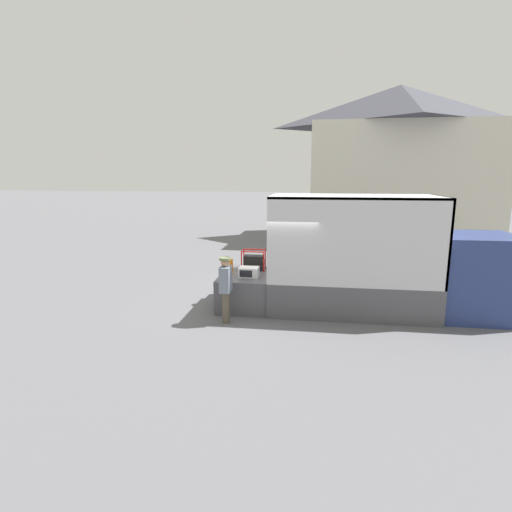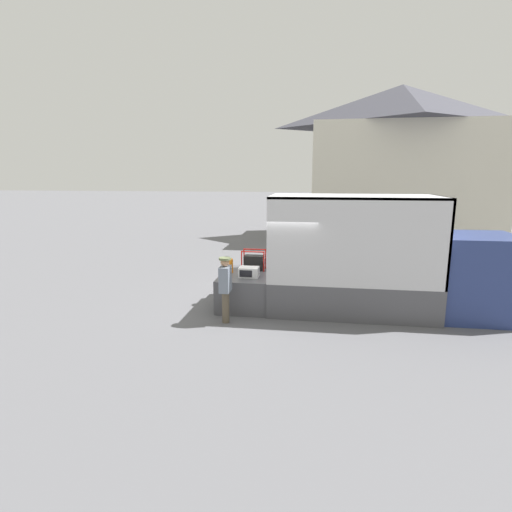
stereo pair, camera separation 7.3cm
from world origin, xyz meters
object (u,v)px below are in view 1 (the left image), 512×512
at_px(orange_bucket, 228,266).
at_px(box_truck, 404,278).
at_px(microwave, 249,272).
at_px(portable_generator, 254,262).
at_px(worker_person, 226,283).

bearing_deg(orange_bucket, box_truck, -0.51).
relative_size(microwave, portable_generator, 0.78).
bearing_deg(worker_person, orange_bucket, 99.55).
bearing_deg(box_truck, orange_bucket, 179.49).
distance_m(box_truck, portable_generator, 4.13).
xyz_separation_m(portable_generator, orange_bucket, (-0.67, -0.45, -0.03)).
bearing_deg(microwave, orange_bucket, 147.93).
xyz_separation_m(box_truck, microwave, (-4.11, -0.37, 0.12)).
xyz_separation_m(box_truck, worker_person, (-4.52, -1.47, 0.09)).
bearing_deg(portable_generator, orange_bucket, -145.95).
distance_m(microwave, orange_bucket, 0.78).
relative_size(orange_bucket, worker_person, 0.24).
bearing_deg(portable_generator, box_truck, -6.89).
xyz_separation_m(microwave, portable_generator, (0.01, 0.86, 0.09)).
bearing_deg(microwave, portable_generator, 89.07).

